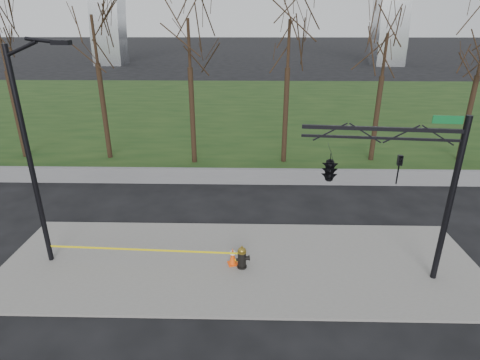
{
  "coord_description": "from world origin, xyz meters",
  "views": [
    {
      "loc": [
        0.3,
        -12.46,
        8.6
      ],
      "look_at": [
        -0.04,
        2.0,
        2.67
      ],
      "focal_mm": 28.8,
      "sensor_mm": 36.0,
      "label": 1
    }
  ],
  "objects_px": {
    "traffic_cone": "(233,256)",
    "street_light": "(32,146)",
    "fire_hydrant": "(242,258)",
    "traffic_signal_mast": "(353,168)"
  },
  "relations": [
    {
      "from": "traffic_cone",
      "to": "fire_hydrant",
      "type": "bearing_deg",
      "value": -28.55
    },
    {
      "from": "traffic_signal_mast",
      "to": "street_light",
      "type": "bearing_deg",
      "value": -176.35
    },
    {
      "from": "street_light",
      "to": "fire_hydrant",
      "type": "bearing_deg",
      "value": 8.43
    },
    {
      "from": "fire_hydrant",
      "to": "traffic_cone",
      "type": "distance_m",
      "value": 0.42
    },
    {
      "from": "fire_hydrant",
      "to": "street_light",
      "type": "bearing_deg",
      "value": 167.23
    },
    {
      "from": "fire_hydrant",
      "to": "traffic_signal_mast",
      "type": "bearing_deg",
      "value": -12.19
    },
    {
      "from": "traffic_cone",
      "to": "traffic_signal_mast",
      "type": "bearing_deg",
      "value": -4.46
    },
    {
      "from": "fire_hydrant",
      "to": "traffic_signal_mast",
      "type": "relative_size",
      "value": 0.15
    },
    {
      "from": "fire_hydrant",
      "to": "street_light",
      "type": "xyz_separation_m",
      "value": [
        -7.18,
        0.3,
        4.18
      ]
    },
    {
      "from": "traffic_cone",
      "to": "street_light",
      "type": "xyz_separation_m",
      "value": [
        -6.82,
        0.11,
        4.24
      ]
    }
  ]
}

